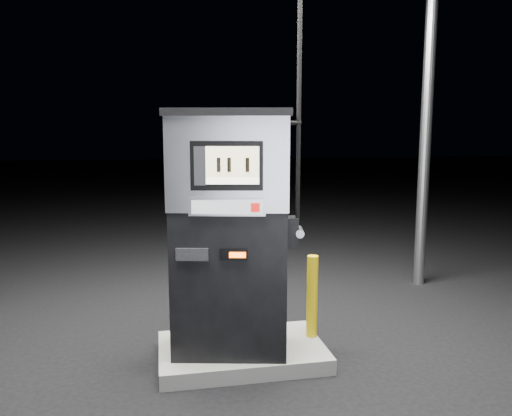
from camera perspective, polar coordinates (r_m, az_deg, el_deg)
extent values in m
plane|color=black|center=(5.14, -1.64, -16.90)|extent=(80.00, 80.00, 0.00)
cube|color=slate|center=(5.10, -1.65, -16.14)|extent=(1.60, 1.00, 0.15)
cylinder|color=gray|center=(7.57, 18.84, 8.40)|extent=(0.16, 0.16, 4.50)
cube|color=black|center=(4.74, -2.97, -8.24)|extent=(1.15, 0.81, 1.38)
cube|color=silver|center=(4.55, -3.07, 5.15)|extent=(1.17, 0.84, 0.83)
cube|color=black|center=(4.55, -3.12, 10.76)|extent=(1.23, 0.89, 0.07)
cube|color=black|center=(4.23, -3.37, 4.83)|extent=(0.61, 0.16, 0.42)
cube|color=beige|center=(4.21, -2.72, 5.26)|extent=(0.44, 0.10, 0.26)
cube|color=white|center=(4.22, -2.71, 3.10)|extent=(0.44, 0.10, 0.06)
cube|color=silver|center=(4.27, -3.33, 0.11)|extent=(0.65, 0.17, 0.15)
cube|color=#A7AAAF|center=(4.25, -3.35, 0.07)|extent=(0.59, 0.13, 0.12)
cube|color=red|center=(4.24, -0.09, 0.06)|extent=(0.08, 0.02, 0.08)
cube|color=black|center=(4.35, -2.56, -5.35)|extent=(0.24, 0.07, 0.10)
cube|color=#E3500B|center=(4.33, -2.13, -5.39)|extent=(0.14, 0.03, 0.05)
cube|color=black|center=(4.38, -7.32, -5.30)|extent=(0.29, 0.09, 0.11)
cube|color=black|center=(4.63, 4.15, -2.71)|extent=(0.15, 0.22, 0.27)
cylinder|color=gray|center=(4.63, 4.97, -2.71)|extent=(0.13, 0.25, 0.08)
cylinder|color=black|center=(4.58, 5.04, 20.30)|extent=(0.05, 0.05, 3.41)
cylinder|color=gold|center=(4.71, -8.12, -11.01)|extent=(0.16, 0.16, 0.97)
cylinder|color=gold|center=(5.16, 6.43, -10.00)|extent=(0.13, 0.13, 0.84)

